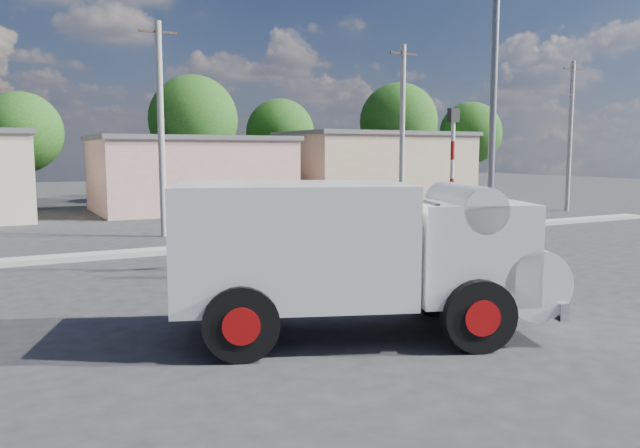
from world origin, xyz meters
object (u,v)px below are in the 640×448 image
traffic_pole (452,175)px  streetlight (489,86)px  car_red (403,200)px  car_cream (308,207)px  bicycle (274,257)px  cyclist (274,246)px  truck (363,252)px

traffic_pole → streetlight: size_ratio=0.48×
traffic_pole → car_red: bearing=58.8°
car_cream → streetlight: bearing=-179.6°
car_red → traffic_pole: 16.93m
bicycle → car_red: 18.62m
cyclist → traffic_pole: 5.14m
cyclist → car_red: cyclist is taller
car_cream → streetlight: 13.78m
truck → car_red: truck is taller
truck → car_red: bearing=73.6°
bicycle → car_cream: bearing=-9.9°
truck → car_cream: truck is taller
bicycle → cyclist: bearing=0.0°
bicycle → streetlight: 7.30m
car_red → streetlight: 17.17m
cyclist → truck: bearing=-166.2°
cyclist → car_cream: (6.73, 11.35, -0.19)m
bicycle → traffic_pole: (4.62, -1.38, 2.05)m
cyclist → streetlight: size_ratio=0.18×
car_cream → cyclist: bearing=154.9°
truck → cyclist: 5.48m
bicycle → streetlight: (5.56, -1.68, 4.42)m
car_red → streetlight: bearing=141.6°
bicycle → truck: bearing=-166.2°
truck → streetlight: bearing=51.7°
cyclist → car_cream: size_ratio=0.43×
cyclist → car_cream: 13.20m
cyclist → streetlight: (5.56, -1.68, 4.14)m
car_cream → streetlight: (-1.17, -13.03, 4.34)m
cyclist → car_red: 18.62m
bicycle → car_cream: size_ratio=0.54×
bicycle → car_red: bearing=-24.9°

